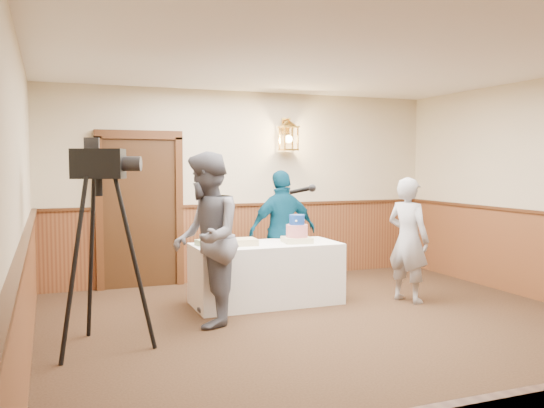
{
  "coord_description": "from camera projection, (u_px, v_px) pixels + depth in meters",
  "views": [
    {
      "loc": [
        -2.78,
        -4.68,
        1.73
      ],
      "look_at": [
        -0.3,
        1.7,
        1.25
      ],
      "focal_mm": 38.0,
      "sensor_mm": 36.0,
      "label": 1
    }
  ],
  "objects": [
    {
      "name": "ground",
      "position": [
        366.0,
        346.0,
        5.47
      ],
      "size": [
        7.0,
        7.0,
        0.0
      ],
      "primitive_type": "plane",
      "color": "black",
      "rests_on": "ground"
    },
    {
      "name": "tiered_cake",
      "position": [
        297.0,
        232.0,
        7.15
      ],
      "size": [
        0.38,
        0.38,
        0.35
      ],
      "rotation": [
        0.0,
        0.0,
        -0.14
      ],
      "color": "beige",
      "rests_on": "display_table"
    },
    {
      "name": "sheet_cake_yellow",
      "position": [
        240.0,
        242.0,
        6.92
      ],
      "size": [
        0.39,
        0.31,
        0.08
      ],
      "primitive_type": "cube",
      "rotation": [
        0.0,
        0.0,
        -0.05
      ],
      "color": "tan",
      "rests_on": "display_table"
    },
    {
      "name": "baker",
      "position": [
        408.0,
        240.0,
        7.19
      ],
      "size": [
        0.56,
        0.67,
        1.56
      ],
      "primitive_type": "imported",
      "rotation": [
        0.0,
        0.0,
        1.95
      ],
      "color": "#9C9CA1",
      "rests_on": "ground"
    },
    {
      "name": "display_table",
      "position": [
        266.0,
        273.0,
        7.11
      ],
      "size": [
        1.8,
        0.8,
        0.75
      ],
      "primitive_type": "cube",
      "color": "white",
      "rests_on": "ground"
    },
    {
      "name": "tv_camera_rig",
      "position": [
        100.0,
        260.0,
        5.32
      ],
      "size": [
        0.73,
        0.68,
        1.87
      ],
      "rotation": [
        0.0,
        0.0,
        -0.33
      ],
      "color": "black",
      "rests_on": "ground"
    },
    {
      "name": "interviewer",
      "position": [
        206.0,
        239.0,
        6.14
      ],
      "size": [
        1.55,
        1.04,
        1.86
      ],
      "rotation": [
        0.0,
        0.0,
        -1.81
      ],
      "color": "#5A5A64",
      "rests_on": "ground"
    },
    {
      "name": "sheet_cake_green",
      "position": [
        210.0,
        242.0,
        6.91
      ],
      "size": [
        0.36,
        0.32,
        0.07
      ],
      "primitive_type": "cube",
      "rotation": [
        0.0,
        0.0,
        0.29
      ],
      "color": "#98C58B",
      "rests_on": "display_table"
    },
    {
      "name": "room_shell",
      "position": [
        340.0,
        185.0,
        5.77
      ],
      "size": [
        6.02,
        7.02,
        2.81
      ],
      "color": "beige",
      "rests_on": "ground"
    },
    {
      "name": "assistant_p",
      "position": [
        283.0,
        231.0,
        7.73
      ],
      "size": [
        0.99,
        0.46,
        1.65
      ],
      "primitive_type": "imported",
      "rotation": [
        0.0,
        0.0,
        3.2
      ],
      "color": "#083952",
      "rests_on": "ground"
    }
  ]
}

